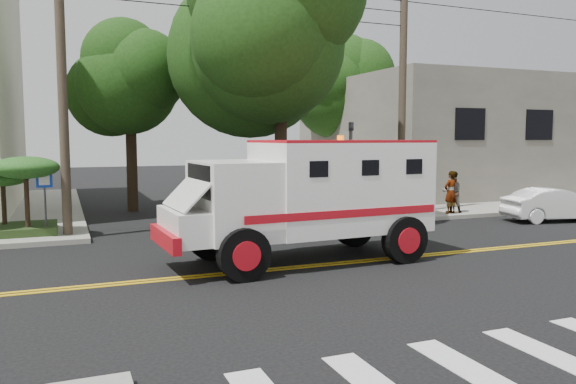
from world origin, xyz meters
name	(u,v)px	position (x,y,z in m)	size (l,w,h in m)	color
ground	(321,265)	(0.00, 0.00, 0.00)	(100.00, 100.00, 0.00)	black
sidewalk_ne	(437,192)	(13.50, 13.50, 0.07)	(17.00, 17.00, 0.15)	gray
building_right	(455,136)	(15.00, 14.00, 3.15)	(14.00, 12.00, 6.00)	#645F55
utility_pole_left	(62,88)	(-5.60, 6.00, 4.50)	(0.28, 0.28, 9.00)	#382D23
utility_pole_right	(402,99)	(6.30, 6.20, 4.50)	(0.28, 0.28, 9.00)	#382D23
tree_main	(296,17)	(1.94, 6.21, 7.20)	(6.08, 5.70, 9.85)	black
tree_left	(138,72)	(-2.68, 11.79, 5.73)	(4.48, 4.20, 7.70)	black
tree_right	(344,82)	(8.84, 15.77, 6.09)	(4.80, 4.50, 8.20)	black
traffic_signal	(351,161)	(3.80, 5.60, 2.23)	(0.15, 0.18, 3.60)	#3F3F42
accessibility_sign	(45,194)	(-6.20, 6.17, 1.37)	(0.45, 0.10, 2.02)	#3F3F42
palm_planter	(0,185)	(-7.44, 6.62, 1.65)	(3.52, 2.63, 2.36)	#1E3314
armored_truck	(310,193)	(-0.05, 0.53, 1.71)	(6.70, 2.97, 3.00)	white
parked_sedan	(554,205)	(11.00, 3.26, 0.61)	(1.29, 3.69, 1.22)	silver
pedestrian_a	(451,192)	(8.10, 5.50, 0.97)	(0.60, 0.39, 1.64)	gray
pedestrian_b	(452,192)	(8.36, 5.73, 0.95)	(0.78, 0.61, 1.61)	gray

